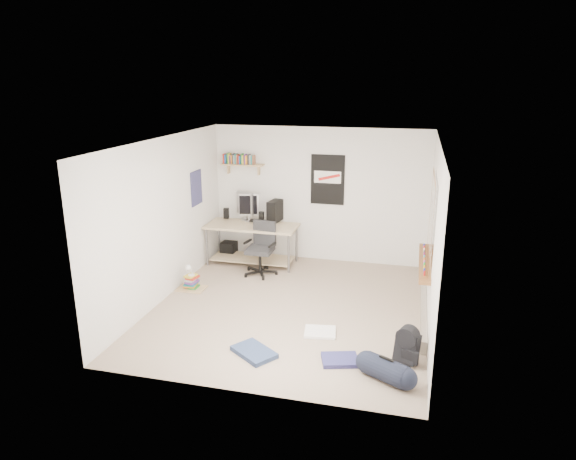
% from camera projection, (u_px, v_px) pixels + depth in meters
% --- Properties ---
extents(floor, '(4.00, 4.50, 0.01)m').
position_uv_depth(floor, '(290.00, 308.00, 7.78)').
color(floor, gray).
rests_on(floor, ground).
extents(ceiling, '(4.00, 4.50, 0.01)m').
position_uv_depth(ceiling, '(291.00, 141.00, 7.06)').
color(ceiling, white).
rests_on(ceiling, ground).
extents(back_wall, '(4.00, 0.01, 2.50)m').
position_uv_depth(back_wall, '(319.00, 195.00, 9.52)').
color(back_wall, silver).
rests_on(back_wall, ground).
extents(left_wall, '(0.01, 4.50, 2.50)m').
position_uv_depth(left_wall, '(164.00, 219.00, 7.89)').
color(left_wall, silver).
rests_on(left_wall, ground).
extents(right_wall, '(0.01, 4.50, 2.50)m').
position_uv_depth(right_wall, '(434.00, 239.00, 6.95)').
color(right_wall, silver).
rests_on(right_wall, ground).
extents(desk, '(1.77, 0.99, 0.76)m').
position_uv_depth(desk, '(252.00, 245.00, 9.52)').
color(desk, tan).
rests_on(desk, floor).
extents(monitor_left, '(0.39, 0.23, 0.42)m').
position_uv_depth(monitor_left, '(245.00, 208.00, 9.68)').
color(monitor_left, '#B9B9BF').
rests_on(monitor_left, desk).
extents(monitor_right, '(0.38, 0.18, 0.40)m').
position_uv_depth(monitor_right, '(249.00, 210.00, 9.60)').
color(monitor_right, '#A4A4A9').
rests_on(monitor_right, desk).
extents(pc_tower, '(0.24, 0.40, 0.39)m').
position_uv_depth(pc_tower, '(275.00, 211.00, 9.55)').
color(pc_tower, black).
rests_on(pc_tower, desk).
extents(keyboard, '(0.44, 0.16, 0.02)m').
position_uv_depth(keyboard, '(261.00, 221.00, 9.58)').
color(keyboard, black).
rests_on(keyboard, desk).
extents(speaker_left, '(0.11, 0.11, 0.19)m').
position_uv_depth(speaker_left, '(226.00, 213.00, 9.78)').
color(speaker_left, black).
rests_on(speaker_left, desk).
extents(speaker_right, '(0.10, 0.10, 0.18)m').
position_uv_depth(speaker_right, '(261.00, 217.00, 9.58)').
color(speaker_right, black).
rests_on(speaker_right, desk).
extents(office_chair, '(0.70, 0.70, 0.94)m').
position_uv_depth(office_chair, '(260.00, 248.00, 8.95)').
color(office_chair, '#262729').
rests_on(office_chair, floor).
extents(wall_shelf, '(0.80, 0.22, 0.24)m').
position_uv_depth(wall_shelf, '(243.00, 165.00, 9.60)').
color(wall_shelf, tan).
rests_on(wall_shelf, back_wall).
extents(poster_back_wall, '(0.62, 0.03, 0.92)m').
position_uv_depth(poster_back_wall, '(328.00, 180.00, 9.37)').
color(poster_back_wall, black).
rests_on(poster_back_wall, back_wall).
extents(poster_left_wall, '(0.02, 0.42, 0.60)m').
position_uv_depth(poster_left_wall, '(196.00, 188.00, 8.93)').
color(poster_left_wall, navy).
rests_on(poster_left_wall, left_wall).
extents(window, '(0.10, 1.50, 1.26)m').
position_uv_depth(window, '(430.00, 218.00, 7.19)').
color(window, brown).
rests_on(window, right_wall).
extents(baseboard_heater, '(0.08, 2.50, 0.18)m').
position_uv_depth(baseboard_heater, '(423.00, 307.00, 7.57)').
color(baseboard_heater, '#B7B2A8').
rests_on(baseboard_heater, floor).
extents(backpack, '(0.33, 0.30, 0.36)m').
position_uv_depth(backpack, '(407.00, 348.00, 6.22)').
color(backpack, black).
rests_on(backpack, floor).
extents(duffel_bag, '(0.36, 0.36, 0.53)m').
position_uv_depth(duffel_bag, '(386.00, 369.00, 5.87)').
color(duffel_bag, black).
rests_on(duffel_bag, floor).
extents(tshirt, '(0.47, 0.41, 0.04)m').
position_uv_depth(tshirt, '(320.00, 332.00, 6.98)').
color(tshirt, silver).
rests_on(tshirt, floor).
extents(jeans_a, '(0.66, 0.62, 0.06)m').
position_uv_depth(jeans_a, '(254.00, 352.00, 6.45)').
color(jeans_a, navy).
rests_on(jeans_a, floor).
extents(jeans_b, '(0.51, 0.44, 0.05)m').
position_uv_depth(jeans_b, '(340.00, 360.00, 6.28)').
color(jeans_b, navy).
rests_on(jeans_b, floor).
extents(book_stack, '(0.47, 0.40, 0.29)m').
position_uv_depth(book_stack, '(191.00, 280.00, 8.41)').
color(book_stack, brown).
rests_on(book_stack, floor).
extents(desk_lamp, '(0.14, 0.20, 0.18)m').
position_uv_depth(desk_lamp, '(191.00, 268.00, 8.33)').
color(desk_lamp, silver).
rests_on(desk_lamp, book_stack).
extents(subwoofer, '(0.28, 0.28, 0.31)m').
position_uv_depth(subwoofer, '(229.00, 250.00, 9.93)').
color(subwoofer, black).
rests_on(subwoofer, floor).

